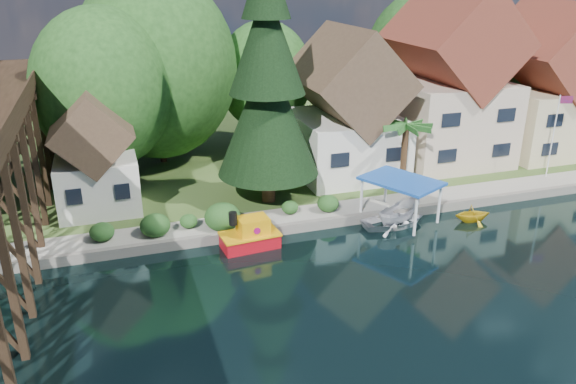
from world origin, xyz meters
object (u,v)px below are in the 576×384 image
boat_yellow (473,213)px  tugboat (251,236)px  house_right (545,90)px  palm_tree (406,128)px  house_left (346,114)px  shed (95,160)px  house_center (448,88)px  conifer (267,84)px  boat_white_a (394,220)px  boat_canopy (399,205)px  flagpole (556,128)px

boat_yellow → tugboat: bearing=94.2°
house_right → tugboat: bearing=-161.9°
tugboat → palm_tree: bearing=20.5°
house_right → tugboat: (-27.80, -9.08, -5.04)m
house_left → shed: (-18.00, -1.50, -1.31)m
shed → house_center: bearing=4.2°
shed → boat_yellow: shed is taller
house_left → palm_tree: (2.61, -4.43, -0.21)m
conifer → boat_white_a: (6.70, -5.32, -7.99)m
house_left → boat_white_a: 10.22m
palm_tree → boat_canopy: 6.27m
conifer → boat_canopy: size_ratio=2.94×
house_left → house_right: bearing=0.0°
house_center → flagpole: bearing=-50.7°
house_right → boat_canopy: bearing=-153.9°
boat_yellow → flagpole: bearing=-58.6°
palm_tree → tugboat: (-12.41, -4.65, -4.19)m
house_center → boat_white_a: bearing=-134.7°
boat_canopy → house_left: bearing=90.1°
boat_white_a → boat_canopy: bearing=-61.2°
conifer → palm_tree: conifer is taller
tugboat → boat_yellow: size_ratio=1.50×
boat_white_a → house_left: bearing=-2.5°
house_right → house_center: bearing=176.8°
house_left → conifer: 8.71m
tugboat → boat_white_a: bearing=0.1°
house_left → flagpole: bearing=-22.4°
house_right → boat_yellow: size_ratio=5.32×
boat_canopy → palm_tree: bearing=59.3°
boat_canopy → boat_yellow: boat_canopy is taller
house_left → boat_yellow: bearing=-64.9°
flagpole → tugboat: bearing=-172.4°
flagpole → boat_yellow: flagpole is taller
palm_tree → boat_canopy: palm_tree is taller
house_center → tugboat: house_center is taller
house_left → boat_canopy: (0.01, -8.81, -3.85)m
tugboat → boat_canopy: boat_canopy is taller
house_right → tugboat: size_ratio=3.54×
boat_canopy → boat_white_a: bearing=-151.6°
house_left → house_center: size_ratio=0.79×
house_left → house_right: size_ratio=0.88×
house_left → conifer: bearing=-152.4°
house_left → house_right: (18.00, 0.00, 0.64)m
house_center → conifer: bearing=-165.3°
conifer → flagpole: bearing=-5.7°
boat_canopy → house_center: bearing=46.0°
house_left → house_center: bearing=3.2°
boat_canopy → conifer: bearing=144.7°
house_center → house_right: bearing=-3.2°
house_left → tugboat: bearing=-137.2°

